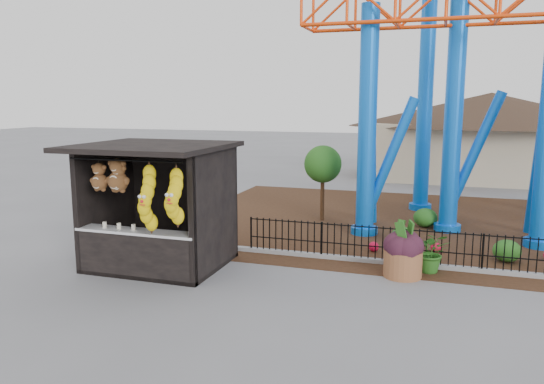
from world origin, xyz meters
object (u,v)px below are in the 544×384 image
(prize_booth, at_px, (155,209))
(potted_plant, at_px, (431,252))
(terracotta_planter, at_px, (403,264))
(roller_coaster, at_px, (496,27))

(prize_booth, distance_m, potted_plant, 6.89)
(terracotta_planter, relative_size, potted_plant, 0.88)
(prize_booth, xyz_separation_m, potted_plant, (6.57, 1.79, -1.01))
(prize_booth, height_order, potted_plant, prize_booth)
(roller_coaster, bearing_deg, prize_booth, -137.85)
(roller_coaster, distance_m, potted_plant, 8.25)
(terracotta_planter, height_order, potted_plant, potted_plant)
(prize_booth, distance_m, terracotta_planter, 6.19)
(prize_booth, xyz_separation_m, roller_coaster, (8.09, 7.32, 4.92))
(roller_coaster, height_order, terracotta_planter, roller_coaster)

